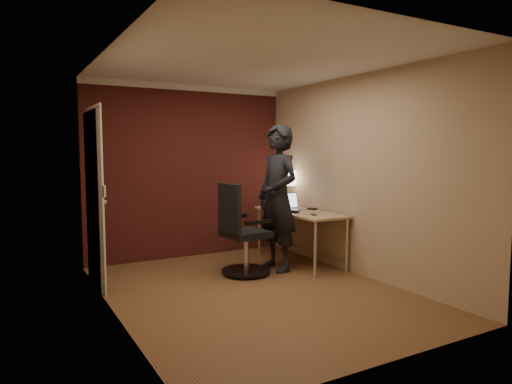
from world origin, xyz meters
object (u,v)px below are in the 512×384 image
at_px(wallet, 312,209).
at_px(desk_lamp, 286,178).
at_px(phone, 313,215).
at_px(person, 278,198).
at_px(office_chair, 241,236).
at_px(laptop, 290,205).
at_px(mouse, 295,212).
at_px(desk, 304,220).

bearing_deg(wallet, desk_lamp, 102.83).
xyz_separation_m(phone, person, (-0.38, 0.26, 0.21)).
xyz_separation_m(office_chair, person, (0.54, 0.01, 0.45)).
relative_size(desk_lamp, office_chair, 0.47).
bearing_deg(laptop, office_chair, -160.58).
bearing_deg(desk_lamp, wallet, -77.17).
height_order(desk_lamp, office_chair, desk_lamp).
bearing_deg(phone, mouse, 128.54).
height_order(mouse, wallet, mouse).
bearing_deg(desk, phone, -109.31).
bearing_deg(desk_lamp, laptop, -114.31).
bearing_deg(desk_lamp, person, -130.10).
xyz_separation_m(phone, wallet, (0.31, 0.45, 0.01)).
height_order(office_chair, person, person).
distance_m(desk, phone, 0.45).
xyz_separation_m(desk, office_chair, (-1.07, -0.15, -0.10)).
bearing_deg(desk, person, -164.67).
relative_size(desk, person, 0.79).
height_order(phone, office_chair, office_chair).
height_order(desk, desk_lamp, desk_lamp).
bearing_deg(office_chair, laptop, 19.42).
bearing_deg(mouse, phone, -85.90).
xyz_separation_m(mouse, phone, (0.09, -0.29, -0.01)).
bearing_deg(laptop, wallet, -28.91).
bearing_deg(person, wallet, 99.91).
xyz_separation_m(desk_lamp, wallet, (0.11, -0.50, -0.41)).
bearing_deg(desk_lamp, desk, -95.24).
bearing_deg(mouse, office_chair, 170.07).
height_order(desk_lamp, person, person).
bearing_deg(desk, laptop, 119.98).
bearing_deg(desk_lamp, phone, -101.49).
height_order(mouse, phone, mouse).
height_order(mouse, person, person).
distance_m(laptop, person, 0.55).
distance_m(laptop, mouse, 0.33).
bearing_deg(phone, laptop, 108.76).
xyz_separation_m(laptop, person, (-0.42, -0.33, 0.15)).
bearing_deg(desk, desk_lamp, 84.76).
distance_m(laptop, wallet, 0.31).
relative_size(desk_lamp, phone, 4.65).
height_order(desk_lamp, mouse, desk_lamp).
xyz_separation_m(phone, office_chair, (-0.92, 0.26, -0.23)).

